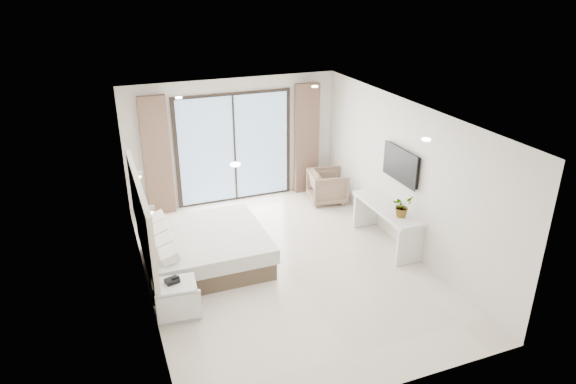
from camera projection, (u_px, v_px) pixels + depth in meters
name	position (u px, v px, depth m)	size (l,w,h in m)	color
ground	(285.00, 266.00, 8.91)	(6.20, 6.20, 0.00)	beige
room_shell	(258.00, 167.00, 8.91)	(4.62, 6.22, 2.72)	silver
bed	(204.00, 249.00, 8.87)	(2.05, 1.95, 0.71)	brown
nightstand	(176.00, 299.00, 7.54)	(0.64, 0.55, 0.54)	silver
phone	(172.00, 281.00, 7.45)	(0.19, 0.15, 0.06)	black
console_desk	(387.00, 216.00, 9.43)	(0.54, 1.72, 0.77)	silver
plant	(402.00, 208.00, 8.92)	(0.35, 0.39, 0.30)	#33662D
armchair	(328.00, 185.00, 11.27)	(0.76, 0.71, 0.78)	#906E5E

